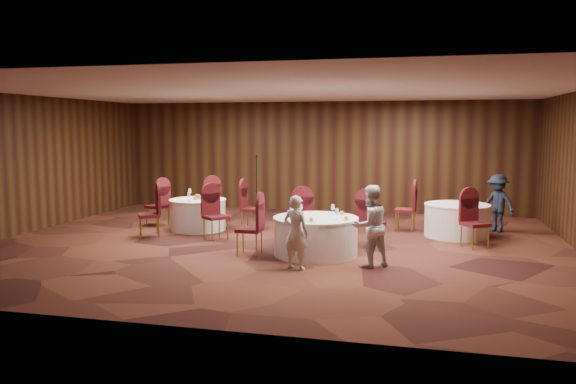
% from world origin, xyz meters
% --- Properties ---
extents(ground, '(12.00, 12.00, 0.00)m').
position_xyz_m(ground, '(0.00, 0.00, 0.00)').
color(ground, black).
rests_on(ground, ground).
extents(room_shell, '(12.00, 12.00, 12.00)m').
position_xyz_m(room_shell, '(0.00, 0.00, 1.96)').
color(room_shell, silver).
rests_on(room_shell, ground).
extents(table_main, '(1.64, 1.64, 0.74)m').
position_xyz_m(table_main, '(0.98, -0.74, 0.38)').
color(table_main, silver).
rests_on(table_main, ground).
extents(table_left, '(1.35, 1.35, 0.74)m').
position_xyz_m(table_left, '(-2.28, 1.24, 0.38)').
color(table_left, silver).
rests_on(table_left, ground).
extents(table_right, '(1.44, 1.44, 0.74)m').
position_xyz_m(table_right, '(3.73, 1.82, 0.38)').
color(table_right, silver).
rests_on(table_right, ground).
extents(chairs_main, '(2.84, 2.05, 1.00)m').
position_xyz_m(chairs_main, '(0.70, -0.09, 0.50)').
color(chairs_main, '#3E0C0F').
rests_on(chairs_main, ground).
extents(chairs_left, '(3.06, 3.01, 1.00)m').
position_xyz_m(chairs_left, '(-2.28, 1.22, 0.50)').
color(chairs_left, '#3E0C0F').
rests_on(chairs_left, ground).
extents(chairs_right, '(2.10, 2.30, 1.00)m').
position_xyz_m(chairs_right, '(3.30, 1.51, 0.50)').
color(chairs_right, '#3E0C0F').
rests_on(chairs_right, ground).
extents(tabletop_main, '(1.17, 1.07, 0.22)m').
position_xyz_m(tabletop_main, '(1.15, -0.79, 0.84)').
color(tabletop_main, silver).
rests_on(tabletop_main, table_main).
extents(tabletop_left, '(0.79, 0.79, 0.22)m').
position_xyz_m(tabletop_left, '(-2.28, 1.24, 0.82)').
color(tabletop_left, silver).
rests_on(tabletop_left, table_left).
extents(tabletop_right, '(0.08, 0.08, 0.22)m').
position_xyz_m(tabletop_right, '(3.90, 1.52, 0.90)').
color(tabletop_right, silver).
rests_on(tabletop_right, table_right).
extents(mic_stand, '(0.24, 0.24, 1.66)m').
position_xyz_m(mic_stand, '(-1.71, 4.23, 0.49)').
color(mic_stand, black).
rests_on(mic_stand, ground).
extents(woman_a, '(0.54, 0.43, 1.30)m').
position_xyz_m(woman_a, '(0.84, -1.89, 0.65)').
color(woman_a, silver).
rests_on(woman_a, ground).
extents(woman_b, '(0.89, 0.87, 1.45)m').
position_xyz_m(woman_b, '(2.07, -1.40, 0.73)').
color(woman_b, silver).
rests_on(woman_b, ground).
extents(man_c, '(0.99, 0.96, 1.36)m').
position_xyz_m(man_c, '(4.68, 2.66, 0.68)').
color(man_c, '#161E31').
rests_on(man_c, ground).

